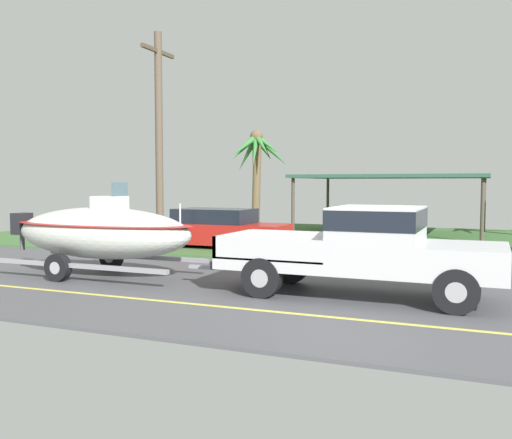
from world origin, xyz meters
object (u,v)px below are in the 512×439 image
Objects in this scene: pickup_truck_towing at (376,247)px; carport_awning at (393,177)px; boat_on_trailer at (101,232)px; parked_sedan_near at (219,229)px; palm_tree_near_left at (257,156)px; utility_pole at (159,139)px.

pickup_truck_towing is 0.74× the size of carport_awning.
parked_sedan_near is (0.07, 6.27, -0.40)m from boat_on_trailer.
pickup_truck_towing is 17.10m from palm_tree_near_left.
carport_awning is (4.79, 13.72, 1.44)m from boat_on_trailer.
utility_pole reaches higher than carport_awning.
palm_tree_near_left is (-8.63, 14.54, 2.57)m from pickup_truck_towing.
parked_sedan_near is at bearing -122.38° from carport_awning.
parked_sedan_near is at bearing 136.38° from pickup_truck_towing.
boat_on_trailer is (-6.66, 0.00, 0.06)m from pickup_truck_towing.
boat_on_trailer is 6.29m from parked_sedan_near.
pickup_truck_towing is 0.95× the size of boat_on_trailer.
palm_tree_near_left is at bearing 173.06° from carport_awning.
pickup_truck_towing is 0.82× the size of utility_pole.
pickup_truck_towing reaches higher than parked_sedan_near.
palm_tree_near_left is (-6.77, 0.82, 1.07)m from carport_awning.
utility_pole reaches higher than palm_tree_near_left.
palm_tree_near_left reaches higher than carport_awning.
palm_tree_near_left reaches higher than pickup_truck_towing.
parked_sedan_near is 3.75m from utility_pole.
parked_sedan_near is (-6.58, 6.27, -0.34)m from pickup_truck_towing.
parked_sedan_near is 0.60× the size of carport_awning.
palm_tree_near_left is 10.25m from utility_pole.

